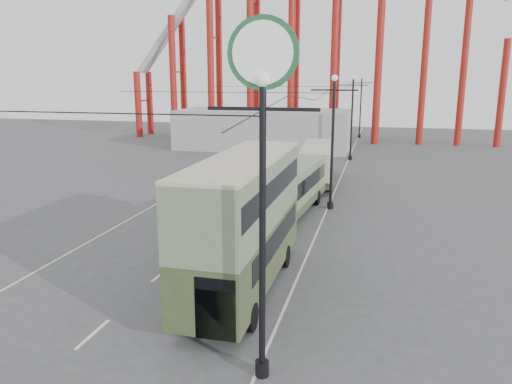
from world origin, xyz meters
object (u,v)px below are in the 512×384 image
(pedestrian, at_px, (174,258))
(double_decker_bus, at_px, (244,217))
(single_decker_cream, at_px, (318,162))
(lamp_post_near, at_px, (263,125))
(single_decker_green, at_px, (289,188))

(pedestrian, bearing_deg, double_decker_bus, 157.92)
(single_decker_cream, distance_m, pedestrian, 23.12)
(double_decker_bus, relative_size, single_decker_cream, 1.02)
(lamp_post_near, distance_m, single_decker_green, 19.65)
(lamp_post_near, distance_m, pedestrian, 11.39)
(lamp_post_near, distance_m, single_decker_cream, 30.29)
(double_decker_bus, height_order, pedestrian, double_decker_bus)
(lamp_post_near, relative_size, single_decker_cream, 1.00)
(single_decker_green, height_order, single_decker_cream, single_decker_green)
(lamp_post_near, bearing_deg, double_decker_bus, 110.23)
(lamp_post_near, relative_size, pedestrian, 6.11)
(single_decker_cream, bearing_deg, single_decker_green, -98.27)
(lamp_post_near, height_order, single_decker_cream, lamp_post_near)
(single_decker_cream, bearing_deg, pedestrian, -104.98)
(lamp_post_near, xyz_separation_m, single_decker_cream, (-2.02, 29.62, -6.00))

